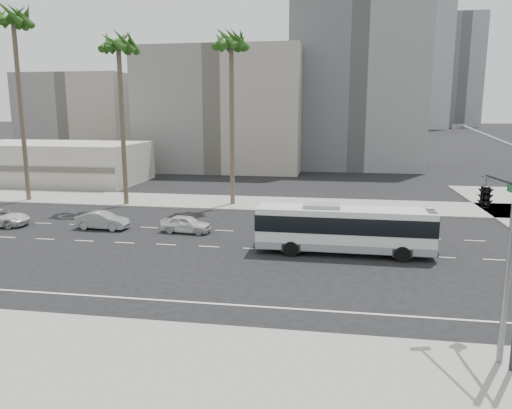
% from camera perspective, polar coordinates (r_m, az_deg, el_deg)
% --- Properties ---
extents(ground, '(700.00, 700.00, 0.00)m').
position_cam_1_polar(ground, '(32.22, -0.34, -5.20)').
color(ground, black).
rests_on(ground, ground).
extents(sidewalk_north, '(120.00, 7.00, 0.15)m').
position_cam_1_polar(sidewalk_north, '(47.15, 2.84, 0.06)').
color(sidewalk_north, gray).
rests_on(sidewalk_north, ground).
extents(sidewalk_south, '(120.00, 7.00, 0.15)m').
position_cam_1_polar(sidewalk_south, '(18.20, -9.04, -18.40)').
color(sidewalk_south, gray).
rests_on(sidewalk_south, ground).
extents(commercial_low, '(22.00, 12.16, 5.00)m').
position_cam_1_polar(commercial_low, '(66.90, -22.53, 4.55)').
color(commercial_low, '#BAB3A4').
rests_on(commercial_low, ground).
extents(midrise_beige_west, '(24.00, 18.00, 18.00)m').
position_cam_1_polar(midrise_beige_west, '(77.45, -3.54, 10.93)').
color(midrise_beige_west, gray).
rests_on(midrise_beige_west, ground).
extents(midrise_gray_center, '(20.00, 20.00, 26.00)m').
position_cam_1_polar(midrise_gray_center, '(82.66, 11.61, 13.51)').
color(midrise_gray_center, slate).
rests_on(midrise_gray_center, ground).
extents(midrise_beige_far, '(18.00, 16.00, 15.00)m').
position_cam_1_polar(midrise_beige_far, '(91.39, -19.12, 9.42)').
color(midrise_beige_far, gray).
rests_on(midrise_beige_far, ground).
extents(civic_tower, '(42.00, 42.00, 129.00)m').
position_cam_1_polar(civic_tower, '(282.19, 8.21, 16.88)').
color(civic_tower, '#BAAF9C').
rests_on(civic_tower, ground).
extents(highrise_right, '(26.00, 26.00, 70.00)m').
position_cam_1_polar(highrise_right, '(264.81, 18.72, 16.01)').
color(highrise_right, slate).
rests_on(highrise_right, ground).
extents(highrise_far, '(22.00, 22.00, 60.00)m').
position_cam_1_polar(highrise_far, '(298.39, 22.61, 14.15)').
color(highrise_far, slate).
rests_on(highrise_far, ground).
extents(city_bus, '(11.07, 2.71, 3.17)m').
position_cam_1_polar(city_bus, '(31.28, 10.25, -2.72)').
color(city_bus, silver).
rests_on(city_bus, ground).
extents(car_a, '(1.84, 3.91, 1.29)m').
position_cam_1_polar(car_a, '(36.70, -8.19, -2.27)').
color(car_a, silver).
rests_on(car_a, ground).
extents(car_b, '(1.61, 4.11, 1.33)m').
position_cam_1_polar(car_b, '(39.21, -17.54, -1.79)').
color(car_b, gray).
rests_on(car_b, ground).
extents(streetlight_corner, '(1.48, 3.85, 8.41)m').
position_cam_1_polar(streetlight_corner, '(19.03, 26.98, -3.13)').
color(streetlight_corner, slate).
rests_on(streetlight_corner, ground).
extents(traffic_signal, '(3.04, 4.05, 6.57)m').
position_cam_1_polar(traffic_signal, '(20.89, 25.60, 0.28)').
color(traffic_signal, '#262628').
rests_on(traffic_signal, ground).
extents(palm_near, '(4.83, 4.83, 16.26)m').
position_cam_1_polar(palm_near, '(46.51, -2.92, 18.05)').
color(palm_near, brown).
rests_on(palm_near, ground).
extents(palm_mid, '(5.22, 5.22, 16.12)m').
position_cam_1_polar(palm_mid, '(47.97, -15.80, 17.17)').
color(palm_mid, brown).
rests_on(palm_mid, ground).
extents(palm_far, '(5.48, 5.48, 18.81)m').
position_cam_1_polar(palm_far, '(54.00, -26.55, 18.49)').
color(palm_far, brown).
rests_on(palm_far, ground).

